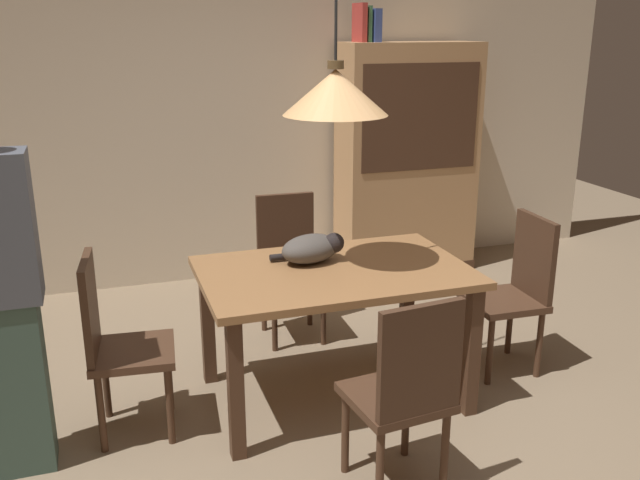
% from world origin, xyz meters
% --- Properties ---
extents(ground, '(10.00, 10.00, 0.00)m').
position_xyz_m(ground, '(0.00, 0.00, 0.00)').
color(ground, '#847056').
extents(back_wall, '(6.40, 0.10, 2.90)m').
position_xyz_m(back_wall, '(0.00, 2.65, 1.45)').
color(back_wall, beige).
rests_on(back_wall, ground).
extents(dining_table, '(1.40, 0.90, 0.75)m').
position_xyz_m(dining_table, '(0.02, 0.50, 0.65)').
color(dining_table, olive).
rests_on(dining_table, ground).
extents(chair_near_front, '(0.44, 0.44, 0.93)m').
position_xyz_m(chair_near_front, '(0.03, -0.38, 0.51)').
color(chair_near_front, '#472D1E').
rests_on(chair_near_front, ground).
extents(chair_far_back, '(0.41, 0.41, 0.93)m').
position_xyz_m(chair_far_back, '(0.02, 1.37, 0.51)').
color(chair_far_back, '#472D1E').
rests_on(chair_far_back, ground).
extents(chair_right_side, '(0.41, 0.41, 0.93)m').
position_xyz_m(chair_right_side, '(1.15, 0.49, 0.51)').
color(chair_right_side, '#472D1E').
rests_on(chair_right_side, ground).
extents(chair_left_side, '(0.44, 0.44, 0.93)m').
position_xyz_m(chair_left_side, '(-1.11, 0.50, 0.51)').
color(chair_left_side, '#472D1E').
rests_on(chair_left_side, ground).
extents(cat_sleeping, '(0.40, 0.31, 0.16)m').
position_xyz_m(cat_sleeping, '(-0.05, 0.64, 0.83)').
color(cat_sleeping, '#4C4742').
rests_on(cat_sleeping, dining_table).
extents(pendant_lamp, '(0.52, 0.52, 1.30)m').
position_xyz_m(pendant_lamp, '(0.02, 0.50, 1.66)').
color(pendant_lamp, '#E0A86B').
extents(hutch_bookcase, '(1.12, 0.45, 1.85)m').
position_xyz_m(hutch_bookcase, '(1.29, 2.32, 0.89)').
color(hutch_bookcase, tan).
rests_on(hutch_bookcase, ground).
extents(book_red_tall, '(0.04, 0.22, 0.28)m').
position_xyz_m(book_red_tall, '(0.86, 2.32, 1.99)').
color(book_red_tall, '#B73833').
rests_on(book_red_tall, hutch_bookcase).
extents(book_green_slim, '(0.03, 0.20, 0.26)m').
position_xyz_m(book_green_slim, '(0.91, 2.32, 1.98)').
color(book_green_slim, '#427A4C').
rests_on(book_green_slim, hutch_bookcase).
extents(book_blue_wide, '(0.06, 0.24, 0.24)m').
position_xyz_m(book_blue_wide, '(0.97, 2.32, 1.97)').
color(book_blue_wide, '#384C93').
rests_on(book_blue_wide, hutch_bookcase).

